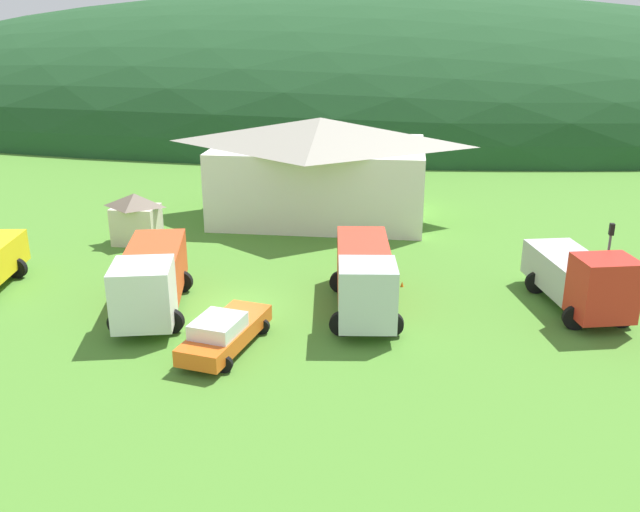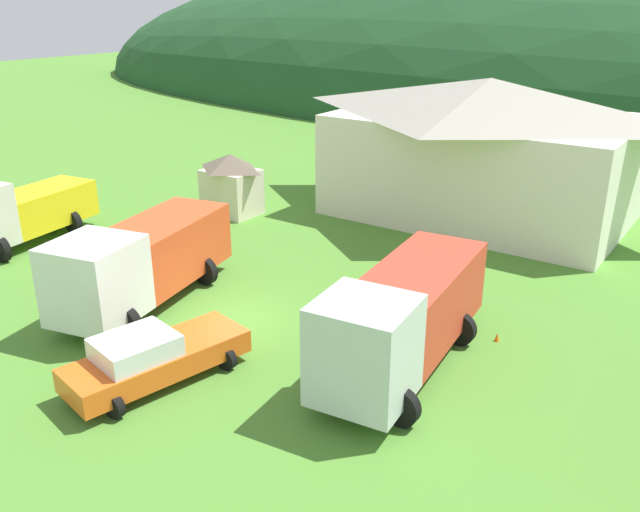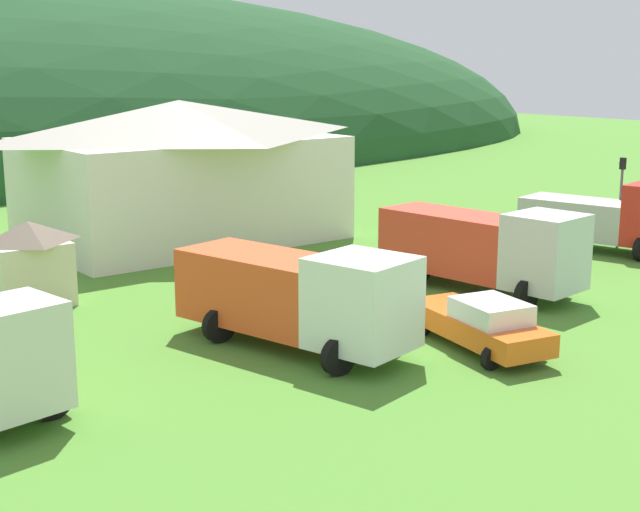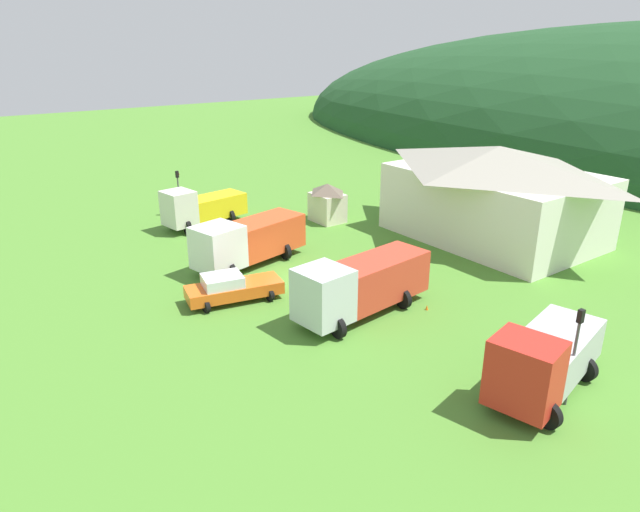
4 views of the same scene
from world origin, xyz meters
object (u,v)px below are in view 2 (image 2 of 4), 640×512
Objects in this scene: play_shed_cream at (231,183)px; heavy_rig_white at (140,260)px; service_pickup_orange at (153,357)px; tow_truck_silver at (402,316)px; depot_building at (486,146)px; traffic_cone_mid_row at (430,306)px; traffic_cone_near_pickup at (497,341)px; flatbed_truck_yellow at (17,211)px.

heavy_rig_white is (4.70, -10.06, 0.14)m from play_shed_cream.
tow_truck_silver is at bearing 142.90° from service_pickup_orange.
depot_building is 13.04m from play_shed_cream.
service_pickup_orange is (4.37, -3.44, -0.93)m from heavy_rig_white.
traffic_cone_mid_row is (4.35, 9.29, -0.83)m from service_pickup_orange.
service_pickup_orange is 9.36× the size of traffic_cone_mid_row.
traffic_cone_near_pickup is (7.31, 8.16, -0.83)m from service_pickup_orange.
tow_truck_silver is at bearing -30.84° from play_shed_cream.
depot_building is at bearing 104.01° from traffic_cone_mid_row.
depot_building is 4.82× the size of play_shed_cream.
tow_truck_silver is 4.99m from traffic_cone_mid_row.
depot_building is 16.79m from tow_truck_silver.
service_pickup_orange reaches higher than traffic_cone_near_pickup.
traffic_cone_near_pickup is at bearing -65.38° from depot_building.
traffic_cone_mid_row is at bearing 111.05° from heavy_rig_white.
play_shed_cream is 5.19× the size of traffic_cone_mid_row.
traffic_cone_mid_row is at bearing 166.90° from service_pickup_orange.
flatbed_truck_yellow is 0.83× the size of heavy_rig_white.
tow_truck_silver is at bearing 82.04° from flatbed_truck_yellow.
traffic_cone_mid_row is (8.72, 5.85, -1.76)m from heavy_rig_white.
play_shed_cream is at bearing -167.74° from heavy_rig_white.
heavy_rig_white is (9.49, -1.11, 0.17)m from flatbed_truck_yellow.
service_pickup_orange is at bearing 63.18° from flatbed_truck_yellow.
traffic_cone_near_pickup is 0.93× the size of traffic_cone_mid_row.
tow_truck_silver is at bearing 84.95° from heavy_rig_white.
depot_building reaches higher than service_pickup_orange.
tow_truck_silver is (19.38, 0.24, 0.20)m from flatbed_truck_yellow.
heavy_rig_white reaches higher than flatbed_truck_yellow.
heavy_rig_white is at bearing -64.94° from play_shed_cream.
flatbed_truck_yellow is 12.34× the size of traffic_cone_near_pickup.
play_shed_cream is 17.00m from tow_truck_silver.
tow_truck_silver reaches higher than heavy_rig_white.
flatbed_truck_yellow is 18.89m from traffic_cone_mid_row.
heavy_rig_white is 13.83× the size of traffic_cone_mid_row.
heavy_rig_white is 14.85× the size of traffic_cone_near_pickup.
service_pickup_orange is (9.08, -13.50, -0.79)m from play_shed_cream.
play_shed_cream is 16.28m from service_pickup_orange.
play_shed_cream is 0.45× the size of flatbed_truck_yellow.
flatbed_truck_yellow is 0.82× the size of tow_truck_silver.
heavy_rig_white reaches higher than traffic_cone_mid_row.
traffic_cone_mid_row is at bearing 95.92° from flatbed_truck_yellow.
depot_building reaches higher than traffic_cone_near_pickup.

